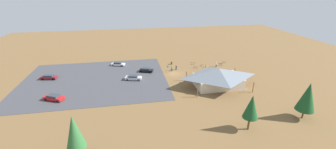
# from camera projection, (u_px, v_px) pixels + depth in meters

# --- Properties ---
(ground) EXTENTS (160.00, 160.00, 0.00)m
(ground) POSITION_uv_depth(u_px,v_px,m) (174.00, 74.00, 68.46)
(ground) COLOR brown
(ground) RESTS_ON ground
(parking_lot_asphalt) EXTENTS (40.89, 32.71, 0.05)m
(parking_lot_asphalt) POSITION_uv_depth(u_px,v_px,m) (95.00, 80.00, 64.05)
(parking_lot_asphalt) COLOR #424247
(parking_lot_asphalt) RESTS_ON ground
(bike_pavilion) EXTENTS (15.35, 10.80, 5.13)m
(bike_pavilion) POSITION_uv_depth(u_px,v_px,m) (218.00, 76.00, 59.00)
(bike_pavilion) COLOR beige
(bike_pavilion) RESTS_ON ground
(trash_bin) EXTENTS (0.60, 0.60, 0.90)m
(trash_bin) POSITION_uv_depth(u_px,v_px,m) (172.00, 63.00, 76.59)
(trash_bin) COLOR brown
(trash_bin) RESTS_ON ground
(lot_sign) EXTENTS (0.56, 0.08, 2.20)m
(lot_sign) POSITION_uv_depth(u_px,v_px,m) (168.00, 68.00, 69.07)
(lot_sign) COLOR #99999E
(lot_sign) RESTS_ON ground
(pine_east) EXTENTS (2.97, 2.97, 7.96)m
(pine_east) POSITION_uv_depth(u_px,v_px,m) (74.00, 132.00, 32.97)
(pine_east) COLOR brown
(pine_east) RESTS_ON ground
(pine_far_east) EXTENTS (3.63, 3.63, 7.94)m
(pine_far_east) POSITION_uv_depth(u_px,v_px,m) (308.00, 97.00, 43.79)
(pine_far_east) COLOR brown
(pine_far_east) RESTS_ON ground
(pine_midwest) EXTENTS (2.84, 2.84, 7.26)m
(pine_midwest) POSITION_uv_depth(u_px,v_px,m) (251.00, 107.00, 40.25)
(pine_midwest) COLOR brown
(pine_midwest) RESTS_ON ground
(bicycle_white_yard_center) EXTENTS (0.78, 1.66, 0.87)m
(bicycle_white_yard_center) POSITION_uv_depth(u_px,v_px,m) (206.00, 66.00, 73.68)
(bicycle_white_yard_center) COLOR black
(bicycle_white_yard_center) RESTS_ON ground
(bicycle_blue_by_bin) EXTENTS (1.64, 0.52, 0.84)m
(bicycle_blue_by_bin) POSITION_uv_depth(u_px,v_px,m) (223.00, 63.00, 77.33)
(bicycle_blue_by_bin) COLOR black
(bicycle_blue_by_bin) RESTS_ON ground
(bicycle_silver_near_porch) EXTENTS (1.01, 1.35, 0.75)m
(bicycle_silver_near_porch) POSITION_uv_depth(u_px,v_px,m) (202.00, 65.00, 74.86)
(bicycle_silver_near_porch) COLOR black
(bicycle_silver_near_porch) RESTS_ON ground
(bicycle_teal_yard_left) EXTENTS (1.45, 1.02, 0.79)m
(bicycle_teal_yard_left) POSITION_uv_depth(u_px,v_px,m) (204.00, 73.00, 67.89)
(bicycle_teal_yard_left) COLOR black
(bicycle_teal_yard_left) RESTS_ON ground
(bicycle_yellow_yard_front) EXTENTS (1.60, 0.89, 0.88)m
(bicycle_yellow_yard_front) POSITION_uv_depth(u_px,v_px,m) (193.00, 63.00, 76.35)
(bicycle_yellow_yard_front) COLOR black
(bicycle_yellow_yard_front) RESTS_ON ground
(bicycle_orange_edge_north) EXTENTS (1.40, 1.01, 0.74)m
(bicycle_orange_edge_north) POSITION_uv_depth(u_px,v_px,m) (196.00, 68.00, 72.58)
(bicycle_orange_edge_north) COLOR black
(bicycle_orange_edge_north) RESTS_ON ground
(bicycle_red_yard_right) EXTENTS (0.76, 1.73, 0.84)m
(bicycle_red_yard_right) POSITION_uv_depth(u_px,v_px,m) (221.00, 64.00, 75.46)
(bicycle_red_yard_right) COLOR black
(bicycle_red_yard_right) RESTS_ON ground
(car_silver_end_stall) EXTENTS (4.98, 2.97, 1.38)m
(car_silver_end_stall) POSITION_uv_depth(u_px,v_px,m) (133.00, 78.00, 63.72)
(car_silver_end_stall) COLOR #BCBCC1
(car_silver_end_stall) RESTS_ON parking_lot_asphalt
(car_red_second_row) EXTENTS (5.11, 3.73, 1.37)m
(car_red_second_row) POSITION_uv_depth(u_px,v_px,m) (54.00, 97.00, 52.42)
(car_red_second_row) COLOR red
(car_red_second_row) RESTS_ON parking_lot_asphalt
(car_white_aisle_side) EXTENTS (4.78, 3.06, 1.29)m
(car_white_aisle_side) POSITION_uv_depth(u_px,v_px,m) (118.00, 64.00, 75.06)
(car_white_aisle_side) COLOR white
(car_white_aisle_side) RESTS_ON parking_lot_asphalt
(car_black_inner_stall) EXTENTS (4.58, 3.15, 1.38)m
(car_black_inner_stall) POSITION_uv_depth(u_px,v_px,m) (146.00, 70.00, 69.55)
(car_black_inner_stall) COLOR black
(car_black_inner_stall) RESTS_ON parking_lot_asphalt
(car_maroon_back_corner) EXTENTS (4.69, 2.50, 1.38)m
(car_maroon_back_corner) POSITION_uv_depth(u_px,v_px,m) (49.00, 77.00, 64.13)
(car_maroon_back_corner) COLOR maroon
(car_maroon_back_corner) RESTS_ON parking_lot_asphalt
(visitor_at_bikes) EXTENTS (0.36, 0.39, 1.77)m
(visitor_at_bikes) POSITION_uv_depth(u_px,v_px,m) (172.00, 68.00, 70.45)
(visitor_at_bikes) COLOR #2D3347
(visitor_at_bikes) RESTS_ON ground
(visitor_by_pavilion) EXTENTS (0.36, 0.36, 1.77)m
(visitor_by_pavilion) POSITION_uv_depth(u_px,v_px,m) (216.00, 64.00, 73.96)
(visitor_by_pavilion) COLOR #2D3347
(visitor_by_pavilion) RESTS_ON ground
(visitor_near_lot) EXTENTS (0.36, 0.40, 1.65)m
(visitor_near_lot) POSITION_uv_depth(u_px,v_px,m) (176.00, 67.00, 71.40)
(visitor_near_lot) COLOR #2D3347
(visitor_near_lot) RESTS_ON ground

